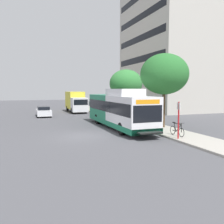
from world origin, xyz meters
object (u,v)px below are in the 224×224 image
at_px(street_tree_near_stop, 164,74).
at_px(box_truck_background, 76,101).
at_px(street_tree_mid_block, 126,84).
at_px(bus_stop_sign_pole, 179,117).
at_px(parked_car_far_lane, 44,111).
at_px(transit_bus, 119,110).
at_px(bicycle_parked, 177,130).

height_order(street_tree_near_stop, box_truck_background, street_tree_near_stop).
xyz_separation_m(street_tree_mid_block, box_truck_background, (-4.47, 9.78, -2.61)).
xyz_separation_m(bus_stop_sign_pole, parked_car_far_lane, (-7.81, 19.21, -0.99)).
relative_size(transit_bus, street_tree_near_stop, 1.83).
bearing_deg(box_truck_background, street_tree_mid_block, -65.44).
xyz_separation_m(street_tree_near_stop, parked_car_far_lane, (-9.65, 14.35, -4.31)).
distance_m(bicycle_parked, street_tree_mid_block, 13.61).
bearing_deg(transit_bus, bus_stop_sign_pole, -74.75).
height_order(transit_bus, street_tree_mid_block, street_tree_mid_block).
relative_size(bicycle_parked, box_truck_background, 0.25).
bearing_deg(parked_car_far_lane, bicycle_parked, -65.33).
relative_size(bicycle_parked, street_tree_mid_block, 0.29).
distance_m(bus_stop_sign_pole, street_tree_mid_block, 14.35).
height_order(transit_bus, parked_car_far_lane, transit_bus).
bearing_deg(bicycle_parked, transit_bus, 112.56).
bearing_deg(box_truck_background, transit_bus, -87.79).
height_order(street_tree_mid_block, box_truck_background, street_tree_mid_block).
relative_size(bus_stop_sign_pole, bicycle_parked, 1.48).
bearing_deg(bus_stop_sign_pole, bicycle_parked, 58.96).
xyz_separation_m(bicycle_parked, street_tree_mid_block, (1.39, 13.00, 3.79)).
bearing_deg(parked_car_far_lane, street_tree_mid_block, -28.26).
bearing_deg(street_tree_near_stop, box_truck_background, 102.94).
distance_m(bicycle_parked, parked_car_far_lane, 20.09).
bearing_deg(street_tree_mid_block, street_tree_near_stop, -90.83).
distance_m(street_tree_mid_block, parked_car_far_lane, 11.70).
xyz_separation_m(street_tree_near_stop, box_truck_background, (-4.34, 18.87, -3.23)).
bearing_deg(street_tree_mid_block, parked_car_far_lane, 151.74).
height_order(street_tree_near_stop, street_tree_mid_block, street_tree_near_stop).
xyz_separation_m(transit_bus, street_tree_mid_block, (3.82, 7.17, 2.65)).
relative_size(parked_car_far_lane, box_truck_background, 0.64).
xyz_separation_m(bus_stop_sign_pole, street_tree_mid_block, (1.97, 13.95, 2.70)).
distance_m(street_tree_mid_block, box_truck_background, 11.07).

